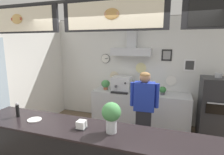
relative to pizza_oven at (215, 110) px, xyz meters
name	(u,v)px	position (x,y,z in m)	size (l,w,h in m)	color
back_wall_assembly	(141,68)	(-1.73, 0.46, 0.79)	(5.12, 2.67, 2.82)	gray
back_prep_counter	(139,109)	(-1.69, 0.22, -0.27)	(2.48, 0.64, 0.90)	#B7BABF
pizza_oven	(215,110)	(0.00, 0.00, 0.00)	(0.63, 0.64, 1.53)	#232326
shop_worker	(144,109)	(-1.41, -0.93, 0.17)	(0.55, 0.25, 1.62)	#232328
espresso_machine	(122,84)	(-2.16, 0.19, 0.38)	(0.48, 0.53, 0.39)	silver
potted_rosemary	(106,84)	(-2.63, 0.20, 0.34)	(0.23, 0.23, 0.26)	#9E563D
potted_oregano	(163,90)	(-1.13, 0.18, 0.30)	(0.17, 0.17, 0.20)	#4C4C51
potted_basil	(135,88)	(-1.82, 0.18, 0.30)	(0.17, 0.17, 0.20)	beige
basil_vase	(111,115)	(-1.62, -2.27, 0.55)	(0.24, 0.24, 0.39)	silver
condiment_plate	(34,120)	(-2.80, -2.28, 0.33)	(0.20, 0.20, 0.01)	white
pepper_grinder	(17,110)	(-3.13, -2.27, 0.43)	(0.05, 0.05, 0.22)	black
napkin_holder	(81,125)	(-2.02, -2.29, 0.37)	(0.14, 0.13, 0.12)	#262628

